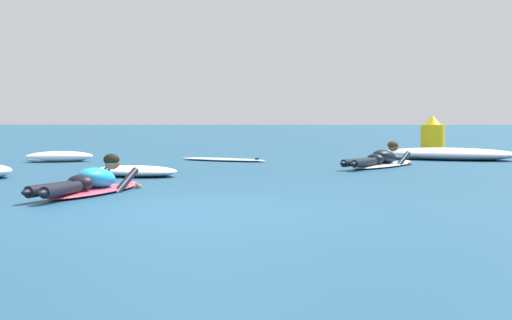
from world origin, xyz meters
name	(u,v)px	position (x,y,z in m)	size (l,w,h in m)	color
ground_plane	(248,158)	(0.00, 10.00, 0.00)	(120.00, 120.00, 0.00)	navy
surfer_near	(91,183)	(-1.44, 1.58, 0.14)	(1.01, 2.51, 0.55)	#E54C66
surfer_far	(381,160)	(2.79, 6.89, 0.14)	(1.77, 2.55, 0.54)	white
drifting_surfboard	(224,159)	(-0.44, 8.73, 0.03)	(2.11, 1.40, 0.16)	silver
whitewater_front	(135,171)	(-1.48, 4.44, 0.08)	(1.64, 1.21, 0.18)	white
whitewater_mid_left	(449,154)	(4.57, 9.41, 0.13)	(3.27, 2.04, 0.27)	white
whitewater_back	(59,157)	(-3.93, 8.20, 0.11)	(1.51, 0.96, 0.23)	white
channel_marker_buoy	(432,138)	(4.70, 12.33, 0.39)	(0.66, 0.66, 0.99)	yellow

